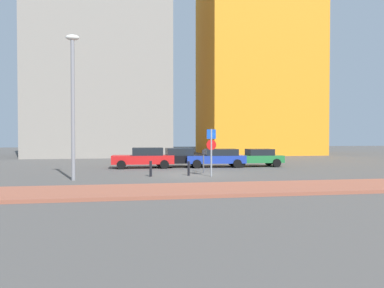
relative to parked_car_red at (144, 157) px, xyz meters
The scene contains 13 objects.
ground_plane 5.94m from the parked_car_red, 61.41° to the right, with size 120.00×120.00×0.00m, color #4C4947.
sidewalk_brick 12.12m from the parked_car_red, 76.53° to the right, with size 40.00×3.60×0.14m, color #93513D.
parked_car_red is the anchor object (origin of this frame).
parked_car_black 2.65m from the parked_car_red, ahead, with size 4.01×2.05×1.45m.
parked_car_blue 5.49m from the parked_car_red, ahead, with size 4.53×2.10×1.39m.
parked_car_green 8.66m from the parked_car_red, ahead, with size 4.14×1.96×1.37m.
parking_sign_post 7.42m from the parked_car_red, 59.99° to the right, with size 0.60×0.12×2.78m.
parking_meter 5.53m from the parked_car_red, 48.41° to the right, with size 0.18×0.14×1.48m.
street_lamp 8.83m from the parked_car_red, 119.55° to the right, with size 0.70×0.36×7.71m.
traffic_bollard_near 6.16m from the parked_car_red, 66.41° to the right, with size 0.14×0.14×0.86m, color black.
traffic_bollard_mid 5.80m from the parked_car_red, 88.03° to the right, with size 0.15×0.15×0.91m, color black.
building_colorful_midrise 29.73m from the parked_car_red, 52.18° to the left, with size 14.37×12.74×31.96m, color orange.
building_under_construction 22.61m from the parked_car_red, 103.19° to the left, with size 15.96×13.49×24.37m, color gray.
Camera 1 is at (-3.61, -21.60, 2.34)m, focal length 33.60 mm.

